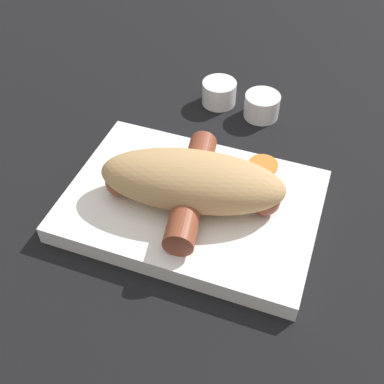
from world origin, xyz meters
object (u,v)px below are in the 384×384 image
food_tray (192,205)px  condiment_cup_far (219,94)px  sausage (191,191)px  bread_roll (196,182)px  condiment_cup_near (262,107)px

food_tray → condiment_cup_far: 0.20m
sausage → food_tray: bearing=-83.0°
bread_roll → food_tray: bearing=4.2°
food_tray → condiment_cup_far: condiment_cup_far is taller
food_tray → condiment_cup_near: condiment_cup_near is taller
food_tray → condiment_cup_near: bearing=-98.3°
sausage → condiment_cup_far: (0.03, -0.20, -0.02)m
bread_roll → condiment_cup_near: (-0.02, -0.19, -0.03)m
food_tray → sausage: bearing=97.0°
condiment_cup_near → bread_roll: bearing=83.0°
sausage → condiment_cup_near: bearing=-98.0°
sausage → condiment_cup_near: size_ratio=3.93×
condiment_cup_far → bread_roll: bearing=100.8°
sausage → condiment_cup_near: sausage is taller
bread_roll → condiment_cup_near: size_ratio=4.37×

